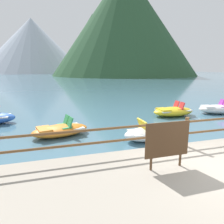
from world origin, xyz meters
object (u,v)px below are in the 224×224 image
Objects in this scene: pedal_boat_4 at (173,111)px; sign_board at (167,140)px; pedal_boat_1 at (60,130)px; pedal_boat_2 at (217,109)px; pedal_boat_3 at (151,133)px.

sign_board is at bearing -124.27° from pedal_boat_4.
pedal_boat_2 is (9.86, 1.66, 0.04)m from pedal_boat_1.
pedal_boat_4 is (6.75, 1.85, 0.04)m from pedal_boat_1.
pedal_boat_1 is at bearing 117.10° from sign_board.
pedal_boat_4 reaches higher than pedal_boat_1.
pedal_boat_1 is 1.17× the size of pedal_boat_3.
pedal_boat_4 is at bearing 176.52° from pedal_boat_2.
pedal_boat_2 is at bearing 9.57° from pedal_boat_1.
pedal_boat_3 is (-6.38, -3.31, -0.00)m from pedal_boat_2.
pedal_boat_2 is at bearing -3.48° from pedal_boat_4.
pedal_boat_2 is 1.17× the size of pedal_boat_3.
sign_board is 0.45× the size of pedal_boat_1.
pedal_boat_1 is 3.85m from pedal_boat_3.
pedal_boat_4 is (-3.11, 0.19, -0.01)m from pedal_boat_2.
pedal_boat_1 is at bearing 154.58° from pedal_boat_3.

